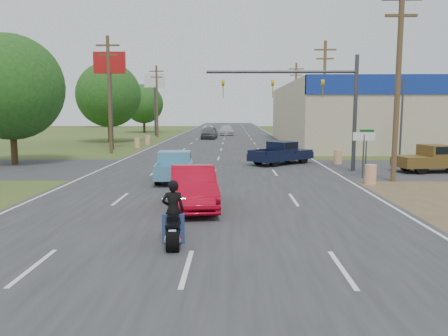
{
  "coord_description": "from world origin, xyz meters",
  "views": [
    {
      "loc": [
        1.05,
        -9.75,
        3.64
      ],
      "look_at": [
        0.72,
        8.27,
        1.3
      ],
      "focal_mm": 35.0,
      "sensor_mm": 36.0,
      "label": 1
    }
  ],
  "objects_px": {
    "rider": "(173,214)",
    "distant_car_silver": "(226,130)",
    "blue_pickup": "(175,166)",
    "brown_pickup": "(435,158)",
    "distant_car_grey": "(209,133)",
    "distant_car_white": "(208,128)",
    "navy_pickup": "(282,153)",
    "red_convertible": "(193,187)",
    "motorcycle": "(173,227)"
  },
  "relations": [
    {
      "from": "navy_pickup",
      "to": "distant_car_grey",
      "type": "xyz_separation_m",
      "value": [
        -6.52,
        28.23,
        0.04
      ]
    },
    {
      "from": "red_convertible",
      "to": "rider",
      "type": "distance_m",
      "value": 4.6
    },
    {
      "from": "red_convertible",
      "to": "distant_car_silver",
      "type": "distance_m",
      "value": 51.46
    },
    {
      "from": "rider",
      "to": "blue_pickup",
      "type": "bearing_deg",
      "value": -88.87
    },
    {
      "from": "blue_pickup",
      "to": "brown_pickup",
      "type": "bearing_deg",
      "value": 8.59
    },
    {
      "from": "brown_pickup",
      "to": "distant_car_grey",
      "type": "xyz_separation_m",
      "value": [
        -15.27,
        32.06,
        0.01
      ]
    },
    {
      "from": "blue_pickup",
      "to": "navy_pickup",
      "type": "relative_size",
      "value": 1.0
    },
    {
      "from": "rider",
      "to": "brown_pickup",
      "type": "height_order",
      "value": "rider"
    },
    {
      "from": "motorcycle",
      "to": "blue_pickup",
      "type": "height_order",
      "value": "blue_pickup"
    },
    {
      "from": "rider",
      "to": "distant_car_white",
      "type": "distance_m",
      "value": 68.11
    },
    {
      "from": "distant_car_grey",
      "to": "distant_car_silver",
      "type": "xyz_separation_m",
      "value": [
        2.18,
        9.32,
        -0.08
      ]
    },
    {
      "from": "red_convertible",
      "to": "distant_car_grey",
      "type": "distance_m",
      "value": 42.17
    },
    {
      "from": "blue_pickup",
      "to": "brown_pickup",
      "type": "distance_m",
      "value": 15.66
    },
    {
      "from": "motorcycle",
      "to": "rider",
      "type": "bearing_deg",
      "value": 90.0
    },
    {
      "from": "blue_pickup",
      "to": "distant_car_silver",
      "type": "bearing_deg",
      "value": 83.06
    },
    {
      "from": "rider",
      "to": "brown_pickup",
      "type": "distance_m",
      "value": 20.18
    },
    {
      "from": "brown_pickup",
      "to": "distant_car_silver",
      "type": "relative_size",
      "value": 1.0
    },
    {
      "from": "rider",
      "to": "navy_pickup",
      "type": "relative_size",
      "value": 0.35
    },
    {
      "from": "distant_car_white",
      "to": "motorcycle",
      "type": "bearing_deg",
      "value": 89.41
    },
    {
      "from": "brown_pickup",
      "to": "red_convertible",
      "type": "bearing_deg",
      "value": 116.84
    },
    {
      "from": "rider",
      "to": "blue_pickup",
      "type": "xyz_separation_m",
      "value": [
        -1.42,
        11.22,
        -0.06
      ]
    },
    {
      "from": "navy_pickup",
      "to": "red_convertible",
      "type": "bearing_deg",
      "value": -59.99
    },
    {
      "from": "red_convertible",
      "to": "motorcycle",
      "type": "relative_size",
      "value": 2.1
    },
    {
      "from": "red_convertible",
      "to": "blue_pickup",
      "type": "bearing_deg",
      "value": 95.73
    },
    {
      "from": "motorcycle",
      "to": "distant_car_white",
      "type": "bearing_deg",
      "value": 86.19
    },
    {
      "from": "red_convertible",
      "to": "distant_car_white",
      "type": "bearing_deg",
      "value": 85.01
    },
    {
      "from": "rider",
      "to": "distant_car_silver",
      "type": "bearing_deg",
      "value": -96.87
    },
    {
      "from": "distant_car_silver",
      "to": "distant_car_white",
      "type": "bearing_deg",
      "value": 105.58
    },
    {
      "from": "rider",
      "to": "navy_pickup",
      "type": "distance_m",
      "value": 19.2
    },
    {
      "from": "distant_car_grey",
      "to": "blue_pickup",
      "type": "bearing_deg",
      "value": -87.03
    },
    {
      "from": "motorcycle",
      "to": "distant_car_white",
      "type": "xyz_separation_m",
      "value": [
        -2.73,
        68.12,
        0.11
      ]
    },
    {
      "from": "red_convertible",
      "to": "motorcycle",
      "type": "distance_m",
      "value": 4.67
    },
    {
      "from": "distant_car_silver",
      "to": "brown_pickup",
      "type": "bearing_deg",
      "value": -72.98
    },
    {
      "from": "blue_pickup",
      "to": "distant_car_white",
      "type": "distance_m",
      "value": 56.86
    },
    {
      "from": "rider",
      "to": "distant_car_white",
      "type": "height_order",
      "value": "rider"
    },
    {
      "from": "brown_pickup",
      "to": "distant_car_white",
      "type": "distance_m",
      "value": 55.9
    },
    {
      "from": "navy_pickup",
      "to": "distant_car_white",
      "type": "bearing_deg",
      "value": 148.58
    },
    {
      "from": "distant_car_grey",
      "to": "distant_car_silver",
      "type": "bearing_deg",
      "value": 79.82
    },
    {
      "from": "distant_car_white",
      "to": "rider",
      "type": "bearing_deg",
      "value": 89.41
    },
    {
      "from": "rider",
      "to": "distant_car_grey",
      "type": "height_order",
      "value": "rider"
    },
    {
      "from": "motorcycle",
      "to": "distant_car_silver",
      "type": "bearing_deg",
      "value": 83.14
    },
    {
      "from": "distant_car_grey",
      "to": "distant_car_white",
      "type": "xyz_separation_m",
      "value": [
        -1.29,
        21.32,
        -0.22
      ]
    },
    {
      "from": "rider",
      "to": "navy_pickup",
      "type": "height_order",
      "value": "rider"
    },
    {
      "from": "brown_pickup",
      "to": "blue_pickup",
      "type": "bearing_deg",
      "value": 93.27
    },
    {
      "from": "navy_pickup",
      "to": "distant_car_white",
      "type": "height_order",
      "value": "navy_pickup"
    },
    {
      "from": "motorcycle",
      "to": "distant_car_silver",
      "type": "distance_m",
      "value": 56.12
    },
    {
      "from": "motorcycle",
      "to": "navy_pickup",
      "type": "xyz_separation_m",
      "value": [
        5.09,
        18.57,
        0.29
      ]
    },
    {
      "from": "blue_pickup",
      "to": "distant_car_grey",
      "type": "bearing_deg",
      "value": 85.84
    },
    {
      "from": "red_convertible",
      "to": "brown_pickup",
      "type": "bearing_deg",
      "value": 28.75
    },
    {
      "from": "distant_car_silver",
      "to": "rider",
      "type": "bearing_deg",
      "value": -91.31
    }
  ]
}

